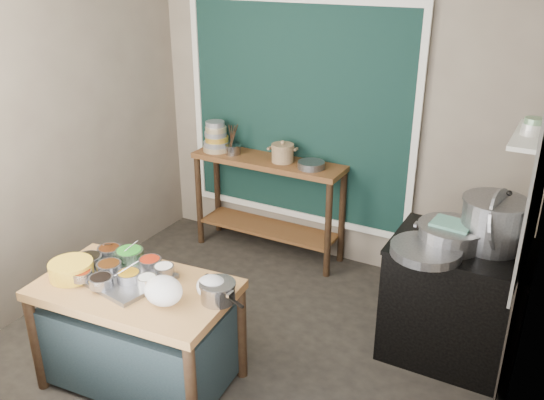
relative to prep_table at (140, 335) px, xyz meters
The scene contains 29 objects.
floor 0.93m from the prep_table, 62.49° to the left, with size 3.50×3.00×0.02m, color #2B2721.
back_wall 2.51m from the prep_table, 80.19° to the left, with size 3.50×0.02×2.80m, color #7A6E5E.
left_wall 1.87m from the prep_table, 151.29° to the left, with size 0.02×3.00×2.80m, color #7A6E5E.
right_wall 2.50m from the prep_table, 19.23° to the left, with size 0.02×3.00×2.80m, color #7A6E5E.
curtain_panel 2.43m from the prep_table, 88.95° to the left, with size 2.10×0.02×1.90m, color black.
curtain_frame 2.42m from the prep_table, 88.95° to the left, with size 2.22×0.03×2.02m, color beige, non-canonical shape.
soot_patch 2.57m from the prep_table, 33.31° to the left, with size 0.01×1.30×1.30m, color black.
wall_shelf 2.85m from the prep_table, 38.37° to the left, with size 0.22×0.70×0.03m, color beige.
prep_table is the anchor object (origin of this frame).
back_counter 2.04m from the prep_table, 94.49° to the left, with size 1.45×0.40×0.95m, color brown.
stove_block 2.17m from the prep_table, 36.75° to the left, with size 0.90×0.68×0.85m, color black.
stove_top 2.23m from the prep_table, 36.75° to the left, with size 0.92×0.69×0.03m, color black.
condiment_tray 0.42m from the prep_table, 162.12° to the left, with size 0.62×0.44×0.03m, color gray.
condiment_bowls 0.48m from the prep_table, 158.36° to the left, with size 0.66×0.51×0.08m.
yellow_basin 0.61m from the prep_table, 165.63° to the right, with size 0.28×0.28×0.11m, color gold.
saucepan 0.72m from the prep_table, 11.73° to the left, with size 0.23×0.23×0.12m, color gray, non-canonical shape.
plastic_bag_a 0.55m from the prep_table, 12.84° to the right, with size 0.24×0.20×0.18m, color white.
plastic_bag_b 0.69m from the prep_table, 13.37° to the left, with size 0.20×0.17×0.15m, color white.
bowl_stack 2.24m from the prep_table, 109.46° to the left, with size 0.25×0.25×0.28m.
utensil_cup 2.15m from the prep_table, 104.55° to the left, with size 0.15×0.15×0.09m, color gray.
ceramic_crock 2.13m from the prep_table, 90.28° to the left, with size 0.21×0.21×0.14m, color olive, non-canonical shape.
wide_bowl 2.11m from the prep_table, 81.75° to the left, with size 0.24×0.24×0.06m, color gray.
stock_pot 2.43m from the prep_table, 35.72° to the left, with size 0.44×0.44×0.34m, color gray, non-canonical shape.
pot_lid 2.46m from the prep_table, 34.39° to the left, with size 0.43×0.43×0.02m, color gray.
steamer 2.16m from the prep_table, 37.17° to the left, with size 0.45×0.45×0.15m, color gray, non-canonical shape.
green_cloth 2.18m from the prep_table, 37.17° to the left, with size 0.25×0.19×0.02m, color slate.
shallow_pan 1.95m from the prep_table, 33.94° to the left, with size 0.46×0.46×0.06m, color gray.
shelf_bowl_stack 2.87m from the prep_table, 37.88° to the left, with size 0.14×0.14×0.11m.
shelf_bowl_green 2.95m from the prep_table, 40.74° to the left, with size 0.14×0.14×0.05m, color gray.
Camera 1 is at (1.87, -3.07, 2.68)m, focal length 38.00 mm.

